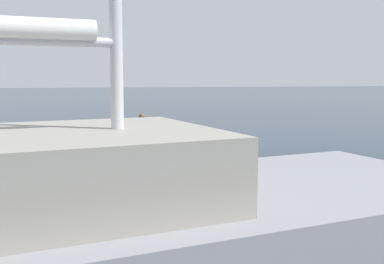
# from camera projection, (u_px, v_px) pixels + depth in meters

# --- Properties ---
(ground_plane) EXTENTS (160.00, 160.00, 0.00)m
(ground_plane) POSITION_uv_depth(u_px,v_px,m) (195.00, 142.00, 16.41)
(ground_plane) COLOR #1E2D3D
(kayak) EXTENTS (4.44, 1.73, 0.32)m
(kayak) POSITION_uv_depth(u_px,v_px,m) (141.00, 141.00, 15.44)
(kayak) COLOR #EAB214
(kayak) RESTS_ON ground
(kayaker) EXTENTS (0.73, 2.41, 0.74)m
(kayaker) POSITION_uv_depth(u_px,v_px,m) (141.00, 127.00, 15.39)
(kayaker) COLOR red
(kayaker) RESTS_ON kayak
(sailboat_far_left_berth) EXTENTS (10.60, 4.90, 14.15)m
(sailboat_far_left_berth) POSITION_uv_depth(u_px,v_px,m) (42.00, 244.00, 4.37)
(sailboat_far_left_berth) COLOR gray
(sailboat_far_left_berth) RESTS_ON ground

